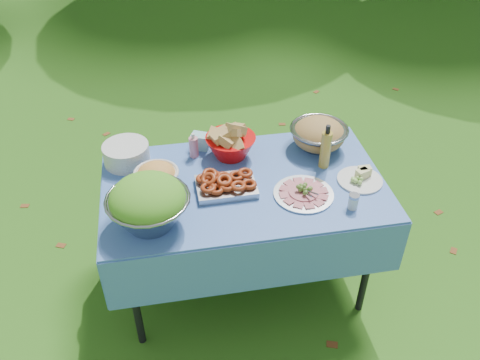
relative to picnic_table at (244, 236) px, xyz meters
name	(u,v)px	position (x,y,z in m)	size (l,w,h in m)	color
ground	(243,280)	(0.00, 0.00, -0.38)	(80.00, 80.00, 0.00)	#1B3D0B
picnic_table	(244,236)	(0.00, 0.00, 0.00)	(1.46, 0.86, 0.76)	#7CBAEF
salad_bowl	(148,203)	(-0.49, -0.23, 0.51)	(0.39, 0.39, 0.25)	gray
pasta_bowl_white	(156,176)	(-0.44, 0.06, 0.44)	(0.22, 0.22, 0.13)	silver
plate_stack	(126,154)	(-0.60, 0.30, 0.44)	(0.25, 0.25, 0.11)	silver
wipes_box	(200,141)	(-0.18, 0.36, 0.43)	(0.10, 0.07, 0.09)	#84CED5
sanitizer_bottle	(194,145)	(-0.23, 0.29, 0.45)	(0.05, 0.05, 0.15)	#CC7A89
bread_bowl	(231,141)	(-0.03, 0.26, 0.47)	(0.28, 0.28, 0.19)	red
pasta_bowl_steel	(319,134)	(0.48, 0.26, 0.47)	(0.32, 0.32, 0.17)	gray
fried_tray	(226,184)	(-0.10, -0.04, 0.42)	(0.30, 0.21, 0.07)	#AEAFB3
charcuterie_platter	(304,189)	(0.28, -0.15, 0.42)	(0.31, 0.31, 0.07)	silver
oil_bottle	(326,146)	(0.45, 0.07, 0.51)	(0.06, 0.06, 0.26)	#B49535
cheese_plate	(361,176)	(0.60, -0.09, 0.41)	(0.24, 0.24, 0.06)	silver
shaker	(353,201)	(0.49, -0.29, 0.42)	(0.05, 0.05, 0.08)	silver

